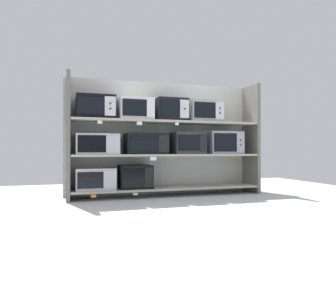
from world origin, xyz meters
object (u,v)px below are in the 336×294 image
object	(u,v)px
microwave_2	(97,144)
microwave_5	(223,143)
microwave_1	(135,177)
microwave_4	(187,143)
microwave_0	(96,179)
microwave_8	(171,110)
microwave_9	(204,112)
microwave_6	(95,107)
microwave_3	(146,144)
microwave_7	(136,109)

from	to	relation	value
microwave_2	microwave_5	distance (m)	1.87
microwave_1	microwave_4	xyz separation A→B (m)	(0.77, 0.00, 0.47)
microwave_0	microwave_8	world-z (taller)	microwave_8
microwave_0	microwave_9	bearing A→B (deg)	0.00
microwave_5	microwave_8	bearing A→B (deg)	179.97
microwave_4	microwave_6	world-z (taller)	microwave_6
microwave_8	microwave_9	distance (m)	0.52
microwave_3	microwave_5	xyz separation A→B (m)	(1.20, -0.00, 0.02)
microwave_0	microwave_7	bearing A→B (deg)	-0.01
microwave_6	microwave_7	size ratio (longest dim) A/B	1.11
microwave_4	microwave_8	bearing A→B (deg)	180.00
microwave_3	microwave_5	world-z (taller)	microwave_5
microwave_1	microwave_7	world-z (taller)	microwave_7
microwave_7	microwave_2	bearing A→B (deg)	-179.98
microwave_1	microwave_2	world-z (taller)	microwave_2
microwave_0	microwave_3	xyz separation A→B (m)	(0.69, 0.00, 0.47)
microwave_3	microwave_8	size ratio (longest dim) A/B	1.31
microwave_0	microwave_3	bearing A→B (deg)	0.00
microwave_2	microwave_5	xyz separation A→B (m)	(1.87, -0.00, 0.03)
microwave_0	microwave_6	bearing A→B (deg)	179.81
microwave_3	microwave_9	world-z (taller)	microwave_9
microwave_1	microwave_5	size ratio (longest dim) A/B	0.85
microwave_0	microwave_1	bearing A→B (deg)	-0.03
microwave_5	microwave_1	bearing A→B (deg)	180.00
microwave_4	microwave_7	world-z (taller)	microwave_7
microwave_3	microwave_4	xyz separation A→B (m)	(0.61, 0.00, 0.01)
microwave_2	microwave_5	bearing A→B (deg)	-0.00
microwave_0	microwave_9	distance (m)	1.84
microwave_3	microwave_2	bearing A→B (deg)	-179.98
microwave_3	microwave_5	bearing A→B (deg)	-0.02
microwave_2	microwave_7	world-z (taller)	microwave_7
microwave_7	microwave_8	world-z (taller)	microwave_8
microwave_1	microwave_9	world-z (taller)	microwave_9
microwave_1	microwave_3	distance (m)	0.48
microwave_3	microwave_7	bearing A→B (deg)	-179.96
microwave_4	microwave_9	size ratio (longest dim) A/B	0.93
microwave_2	microwave_9	world-z (taller)	microwave_9
microwave_4	microwave_7	size ratio (longest dim) A/B	0.99
microwave_2	microwave_9	xyz separation A→B (m)	(1.55, 0.00, 0.49)
microwave_6	microwave_1	bearing A→B (deg)	-0.03
microwave_7	microwave_0	bearing A→B (deg)	179.99
microwave_2	microwave_9	bearing A→B (deg)	0.01
microwave_8	microwave_6	bearing A→B (deg)	-180.00
microwave_0	microwave_6	world-z (taller)	microwave_6
microwave_2	microwave_7	distance (m)	0.71
microwave_4	microwave_5	bearing A→B (deg)	-0.04
microwave_2	microwave_6	size ratio (longest dim) A/B	1.10
microwave_1	microwave_9	bearing A→B (deg)	0.01
microwave_0	microwave_1	distance (m)	0.54
microwave_2	microwave_7	bearing A→B (deg)	0.02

